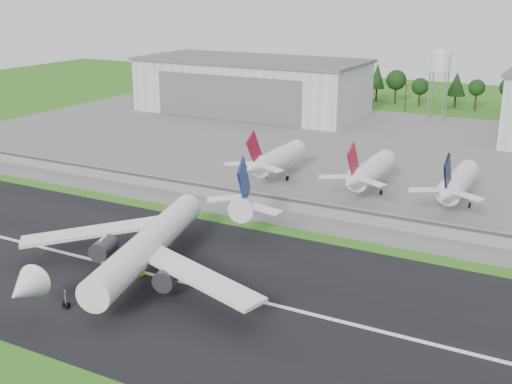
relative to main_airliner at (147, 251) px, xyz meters
The scene contains 14 objects.
ground 20.85m from the main_airliner, 28.19° to the right, with size 600.00×600.00×0.00m, color #326417.
runway 18.52m from the main_airliner, ahead, with size 320.00×60.00×0.10m, color black.
runway_centerline 18.50m from the main_airliner, ahead, with size 220.00×1.00×0.02m, color white.
apron 111.96m from the main_airliner, 80.81° to the left, with size 320.00×150.00×0.10m, color slate.
blast_fence 48.89m from the main_airliner, 68.52° to the left, with size 240.00×0.61×3.50m.
hangar_west 167.44m from the main_airliner, 111.80° to the left, with size 97.00×44.00×23.20m.
water_tower 176.99m from the main_airliner, 85.81° to the left, with size 8.40×8.40×29.40m.
utility_poles 191.32m from the main_airliner, 84.64° to the left, with size 230.00×3.00×12.00m, color black, non-canonical shape.
treeline 206.26m from the main_airliner, 85.03° to the left, with size 320.00×16.00×22.00m, color black, non-canonical shape.
main_airliner is the anchor object (origin of this frame).
ground_vehicle 4.99m from the main_airliner, 149.16° to the right, with size 1.97×4.27×1.19m, color #BAC717.
parked_jet_red_a 67.36m from the main_airliner, 95.99° to the left, with size 7.36×31.29×16.62m.
parked_jet_red_b 69.97m from the main_airliner, 73.24° to the left, with size 7.36×31.29×16.71m.
parked_jet_navy 79.41m from the main_airliner, 57.52° to the left, with size 7.36×31.29×16.65m.
Camera 1 is at (52.12, -78.31, 51.82)m, focal length 45.00 mm.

